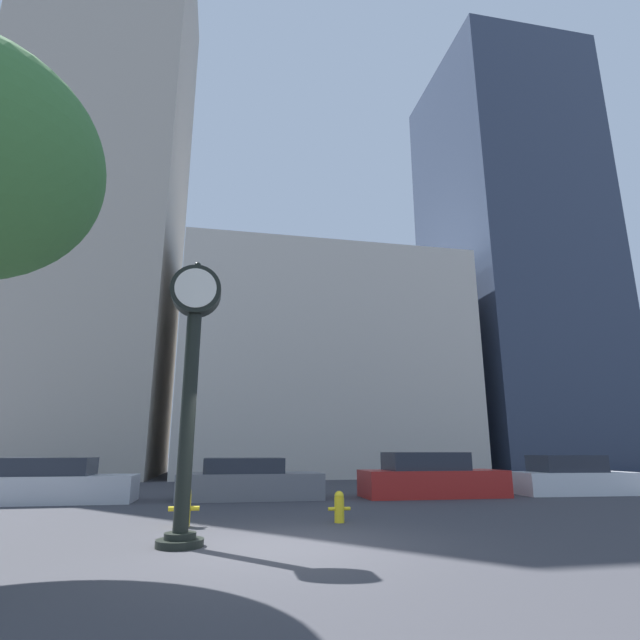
# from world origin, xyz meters

# --- Properties ---
(ground_plane) EXTENTS (200.00, 200.00, 0.00)m
(ground_plane) POSITION_xyz_m (0.00, 0.00, 0.00)
(ground_plane) COLOR #38383D
(building_tall_tower) EXTENTS (10.24, 12.00, 37.65)m
(building_tall_tower) POSITION_xyz_m (-9.68, 24.00, 18.83)
(building_tall_tower) COLOR #ADA393
(building_tall_tower) RESTS_ON ground_plane
(building_storefront_row) EXTENTS (17.56, 12.00, 13.68)m
(building_storefront_row) POSITION_xyz_m (5.33, 24.00, 6.84)
(building_storefront_row) COLOR beige
(building_storefront_row) RESTS_ON ground_plane
(building_glass_modern) EXTENTS (10.34, 12.00, 32.33)m
(building_glass_modern) POSITION_xyz_m (20.49, 24.00, 16.16)
(building_glass_modern) COLOR #2D384C
(building_glass_modern) RESTS_ON ground_plane
(street_clock) EXTENTS (0.91, 0.78, 4.94)m
(street_clock) POSITION_xyz_m (-1.60, 0.30, 2.96)
(street_clock) COLOR black
(street_clock) RESTS_ON ground_plane
(car_silver) EXTENTS (4.74, 1.77, 1.31)m
(car_silver) POSITION_xyz_m (-5.91, 8.16, 0.55)
(car_silver) COLOR #BCBCC1
(car_silver) RESTS_ON ground_plane
(car_grey) EXTENTS (4.58, 1.96, 1.28)m
(car_grey) POSITION_xyz_m (-0.03, 8.22, 0.54)
(car_grey) COLOR slate
(car_grey) RESTS_ON ground_plane
(car_red) EXTENTS (4.83, 1.92, 1.45)m
(car_red) POSITION_xyz_m (6.04, 7.78, 0.61)
(car_red) COLOR red
(car_red) RESTS_ON ground_plane
(car_white) EXTENTS (4.24, 1.96, 1.35)m
(car_white) POSITION_xyz_m (11.37, 7.74, 0.56)
(car_white) COLOR silver
(car_white) RESTS_ON ground_plane
(fire_hydrant_near) EXTENTS (0.49, 0.21, 0.66)m
(fire_hydrant_near) POSITION_xyz_m (1.61, 2.51, 0.33)
(fire_hydrant_near) COLOR yellow
(fire_hydrant_near) RESTS_ON ground_plane
(fire_hydrant_far) EXTENTS (0.63, 0.27, 0.81)m
(fire_hydrant_far) POSITION_xyz_m (-1.69, 2.59, 0.41)
(fire_hydrant_far) COLOR yellow
(fire_hydrant_far) RESTS_ON ground_plane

